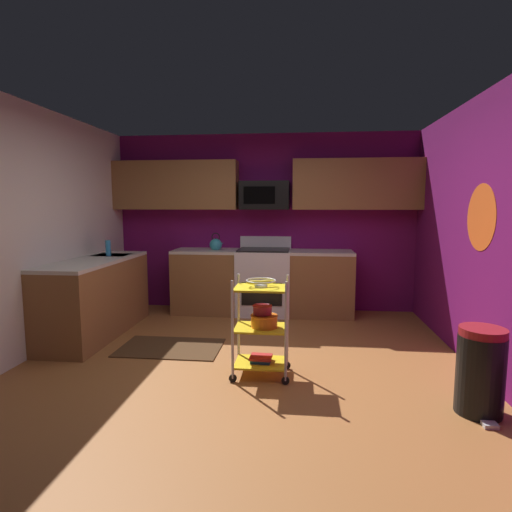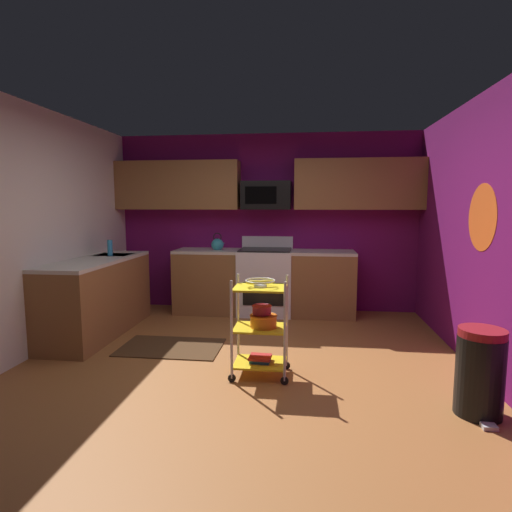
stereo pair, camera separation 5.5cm
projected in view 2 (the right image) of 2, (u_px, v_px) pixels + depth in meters
floor at (241, 371)px, 4.01m from camera, size 4.40×4.80×0.04m
wall_back at (266, 223)px, 6.24m from camera, size 4.52×0.06×2.60m
wall_left at (18, 232)px, 4.12m from camera, size 0.06×4.80×2.60m
wall_right at (497, 236)px, 3.58m from camera, size 0.06×4.80×2.60m
wall_flower_decal at (482, 217)px, 3.81m from camera, size 0.00×0.62×0.62m
counter_run at (201, 287)px, 5.62m from camera, size 3.48×2.42×0.92m
oven_range at (265, 281)px, 6.02m from camera, size 0.76×0.65×1.10m
upper_cabinets at (265, 185)px, 5.98m from camera, size 4.40×0.33×0.70m
microwave at (266, 195)px, 5.97m from camera, size 0.70×0.39×0.40m
rolling_cart at (260, 328)px, 3.80m from camera, size 0.54×0.38×0.91m
fruit_bowl at (260, 282)px, 3.75m from camera, size 0.27×0.27×0.07m
mixing_bowl_large at (263, 321)px, 3.79m from camera, size 0.25×0.25×0.11m
mixing_bowl_small at (262, 309)px, 3.79m from camera, size 0.18×0.18×0.08m
book_stack at (260, 359)px, 3.83m from camera, size 0.21×0.18×0.06m
kettle at (218, 244)px, 6.03m from camera, size 0.21×0.18×0.26m
dish_soap_bottle at (110, 248)px, 5.32m from camera, size 0.06×0.06×0.20m
trash_can at (480, 372)px, 3.10m from camera, size 0.34×0.42×0.66m
floor_rug at (171, 347)px, 4.59m from camera, size 1.10×0.70×0.01m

